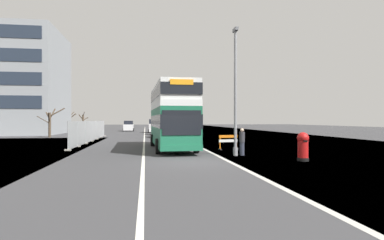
{
  "coord_description": "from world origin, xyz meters",
  "views": [
    {
      "loc": [
        -2.34,
        -16.75,
        2.2
      ],
      "look_at": [
        0.84,
        5.26,
        2.2
      ],
      "focal_mm": 30.3,
      "sensor_mm": 36.0,
      "label": 1
    }
  ],
  "objects_px": {
    "car_receding_far": "(154,126)",
    "pedestrian_at_kerb": "(242,142)",
    "car_far_side": "(129,126)",
    "lamppost_foreground": "(235,96)",
    "car_oncoming_near": "(164,129)",
    "red_pillar_postbox": "(303,145)",
    "roadworks_barrier": "(228,141)",
    "double_decker_bus": "(172,116)",
    "car_receding_mid": "(160,128)"
  },
  "relations": [
    {
      "from": "pedestrian_at_kerb",
      "to": "car_oncoming_near",
      "type": "bearing_deg",
      "value": 99.99
    },
    {
      "from": "double_decker_bus",
      "to": "roadworks_barrier",
      "type": "relative_size",
      "value": 7.18
    },
    {
      "from": "lamppost_foreground",
      "to": "pedestrian_at_kerb",
      "type": "height_order",
      "value": "lamppost_foreground"
    },
    {
      "from": "car_far_side",
      "to": "pedestrian_at_kerb",
      "type": "distance_m",
      "value": 46.31
    },
    {
      "from": "red_pillar_postbox",
      "to": "roadworks_barrier",
      "type": "bearing_deg",
      "value": 107.98
    },
    {
      "from": "double_decker_bus",
      "to": "pedestrian_at_kerb",
      "type": "bearing_deg",
      "value": -51.5
    },
    {
      "from": "double_decker_bus",
      "to": "red_pillar_postbox",
      "type": "distance_m",
      "value": 10.5
    },
    {
      "from": "lamppost_foreground",
      "to": "car_receding_far",
      "type": "distance_m",
      "value": 37.67
    },
    {
      "from": "car_oncoming_near",
      "to": "pedestrian_at_kerb",
      "type": "distance_m",
      "value": 21.29
    },
    {
      "from": "lamppost_foreground",
      "to": "red_pillar_postbox",
      "type": "height_order",
      "value": "lamppost_foreground"
    },
    {
      "from": "car_receding_mid",
      "to": "car_receding_far",
      "type": "xyz_separation_m",
      "value": [
        -0.73,
        7.96,
        0.12
      ]
    },
    {
      "from": "lamppost_foreground",
      "to": "car_receding_far",
      "type": "relative_size",
      "value": 1.78
    },
    {
      "from": "car_oncoming_near",
      "to": "car_receding_mid",
      "type": "distance_m",
      "value": 8.33
    },
    {
      "from": "lamppost_foreground",
      "to": "car_oncoming_near",
      "type": "height_order",
      "value": "lamppost_foreground"
    },
    {
      "from": "car_far_side",
      "to": "roadworks_barrier",
      "type": "bearing_deg",
      "value": -77.3
    },
    {
      "from": "red_pillar_postbox",
      "to": "roadworks_barrier",
      "type": "xyz_separation_m",
      "value": [
        -2.29,
        7.05,
        -0.19
      ]
    },
    {
      "from": "double_decker_bus",
      "to": "car_far_side",
      "type": "relative_size",
      "value": 2.76
    },
    {
      "from": "lamppost_foreground",
      "to": "red_pillar_postbox",
      "type": "distance_m",
      "value": 5.07
    },
    {
      "from": "double_decker_bus",
      "to": "lamppost_foreground",
      "type": "distance_m",
      "value": 6.33
    },
    {
      "from": "roadworks_barrier",
      "to": "car_far_side",
      "type": "distance_m",
      "value": 42.5
    },
    {
      "from": "car_far_side",
      "to": "pedestrian_at_kerb",
      "type": "relative_size",
      "value": 2.35
    },
    {
      "from": "red_pillar_postbox",
      "to": "roadworks_barrier",
      "type": "distance_m",
      "value": 7.41
    },
    {
      "from": "double_decker_bus",
      "to": "car_receding_mid",
      "type": "bearing_deg",
      "value": 89.48
    },
    {
      "from": "roadworks_barrier",
      "to": "pedestrian_at_kerb",
      "type": "bearing_deg",
      "value": -92.03
    },
    {
      "from": "double_decker_bus",
      "to": "car_receding_far",
      "type": "xyz_separation_m",
      "value": [
        -0.51,
        32.25,
        -1.44
      ]
    },
    {
      "from": "pedestrian_at_kerb",
      "to": "car_far_side",
      "type": "bearing_deg",
      "value": 101.46
    },
    {
      "from": "roadworks_barrier",
      "to": "car_oncoming_near",
      "type": "xyz_separation_m",
      "value": [
        -3.83,
        17.05,
        0.36
      ]
    },
    {
      "from": "red_pillar_postbox",
      "to": "car_far_side",
      "type": "xyz_separation_m",
      "value": [
        -11.63,
        48.51,
        0.12
      ]
    },
    {
      "from": "lamppost_foreground",
      "to": "car_receding_mid",
      "type": "relative_size",
      "value": 1.85
    },
    {
      "from": "double_decker_bus",
      "to": "car_far_side",
      "type": "height_order",
      "value": "double_decker_bus"
    },
    {
      "from": "red_pillar_postbox",
      "to": "car_far_side",
      "type": "bearing_deg",
      "value": 103.48
    },
    {
      "from": "pedestrian_at_kerb",
      "to": "car_receding_far",
      "type": "bearing_deg",
      "value": 96.89
    },
    {
      "from": "pedestrian_at_kerb",
      "to": "roadworks_barrier",
      "type": "bearing_deg",
      "value": 87.97
    },
    {
      "from": "car_receding_mid",
      "to": "pedestrian_at_kerb",
      "type": "relative_size",
      "value": 2.53
    },
    {
      "from": "car_oncoming_near",
      "to": "car_far_side",
      "type": "xyz_separation_m",
      "value": [
        -5.51,
        24.41,
        -0.05
      ]
    },
    {
      "from": "roadworks_barrier",
      "to": "car_receding_far",
      "type": "distance_m",
      "value": 33.67
    },
    {
      "from": "lamppost_foreground",
      "to": "car_far_side",
      "type": "height_order",
      "value": "lamppost_foreground"
    },
    {
      "from": "lamppost_foreground",
      "to": "car_receding_mid",
      "type": "height_order",
      "value": "lamppost_foreground"
    },
    {
      "from": "lamppost_foreground",
      "to": "pedestrian_at_kerb",
      "type": "bearing_deg",
      "value": 12.07
    },
    {
      "from": "pedestrian_at_kerb",
      "to": "car_receding_mid",
      "type": "bearing_deg",
      "value": 97.33
    },
    {
      "from": "roadworks_barrier",
      "to": "car_far_side",
      "type": "height_order",
      "value": "car_far_side"
    },
    {
      "from": "car_far_side",
      "to": "lamppost_foreground",
      "type": "bearing_deg",
      "value": -79.11
    },
    {
      "from": "lamppost_foreground",
      "to": "car_oncoming_near",
      "type": "xyz_separation_m",
      "value": [
        -3.24,
        21.07,
        -2.69
      ]
    },
    {
      "from": "car_oncoming_near",
      "to": "red_pillar_postbox",
      "type": "bearing_deg",
      "value": -75.75
    },
    {
      "from": "car_receding_far",
      "to": "pedestrian_at_kerb",
      "type": "bearing_deg",
      "value": -83.11
    },
    {
      "from": "car_oncoming_near",
      "to": "car_receding_mid",
      "type": "height_order",
      "value": "car_oncoming_near"
    },
    {
      "from": "car_receding_far",
      "to": "car_receding_mid",
      "type": "bearing_deg",
      "value": -84.74
    },
    {
      "from": "car_receding_mid",
      "to": "pedestrian_at_kerb",
      "type": "distance_m",
      "value": 29.54
    },
    {
      "from": "car_oncoming_near",
      "to": "pedestrian_at_kerb",
      "type": "height_order",
      "value": "car_oncoming_near"
    },
    {
      "from": "car_oncoming_near",
      "to": "car_receding_far",
      "type": "relative_size",
      "value": 0.97
    }
  ]
}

